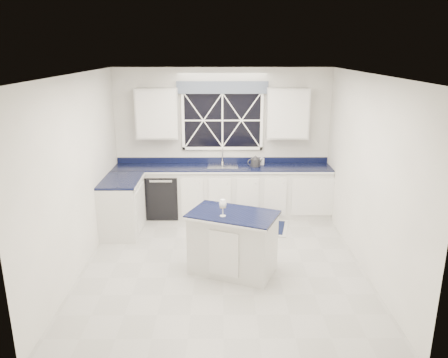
{
  "coord_description": "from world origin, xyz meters",
  "views": [
    {
      "loc": [
        -0.02,
        -5.79,
        3.03
      ],
      "look_at": [
        0.02,
        0.4,
        1.16
      ],
      "focal_mm": 35.0,
      "sensor_mm": 36.0,
      "label": 1
    }
  ],
  "objects_px": {
    "faucet": "(222,156)",
    "island": "(233,242)",
    "kettle": "(255,161)",
    "soap_bottle": "(262,160)",
    "wine_glass": "(223,205)",
    "dishwasher": "(164,194)"
  },
  "relations": [
    {
      "from": "faucet",
      "to": "soap_bottle",
      "type": "xyz_separation_m",
      "value": [
        0.73,
        -0.07,
        -0.07
      ]
    },
    {
      "from": "island",
      "to": "kettle",
      "type": "bearing_deg",
      "value": 100.58
    },
    {
      "from": "island",
      "to": "soap_bottle",
      "type": "relative_size",
      "value": 7.49
    },
    {
      "from": "island",
      "to": "soap_bottle",
      "type": "distance_m",
      "value": 2.47
    },
    {
      "from": "dishwasher",
      "to": "faucet",
      "type": "distance_m",
      "value": 1.31
    },
    {
      "from": "soap_bottle",
      "to": "island",
      "type": "bearing_deg",
      "value": -104.46
    },
    {
      "from": "faucet",
      "to": "island",
      "type": "distance_m",
      "value": 2.49
    },
    {
      "from": "faucet",
      "to": "island",
      "type": "relative_size",
      "value": 0.22
    },
    {
      "from": "wine_glass",
      "to": "kettle",
      "type": "bearing_deg",
      "value": 75.33
    },
    {
      "from": "dishwasher",
      "to": "island",
      "type": "xyz_separation_m",
      "value": [
        1.24,
        -2.2,
        0.03
      ]
    },
    {
      "from": "wine_glass",
      "to": "soap_bottle",
      "type": "relative_size",
      "value": 1.29
    },
    {
      "from": "island",
      "to": "soap_bottle",
      "type": "xyz_separation_m",
      "value": [
        0.6,
        2.32,
        0.59
      ]
    },
    {
      "from": "faucet",
      "to": "soap_bottle",
      "type": "height_order",
      "value": "faucet"
    },
    {
      "from": "island",
      "to": "wine_glass",
      "type": "height_order",
      "value": "wine_glass"
    },
    {
      "from": "dishwasher",
      "to": "faucet",
      "type": "bearing_deg",
      "value": 10.02
    },
    {
      "from": "island",
      "to": "kettle",
      "type": "relative_size",
      "value": 4.71
    },
    {
      "from": "faucet",
      "to": "kettle",
      "type": "bearing_deg",
      "value": -17.26
    },
    {
      "from": "faucet",
      "to": "kettle",
      "type": "relative_size",
      "value": 1.05
    },
    {
      "from": "dishwasher",
      "to": "soap_bottle",
      "type": "distance_m",
      "value": 1.94
    },
    {
      "from": "faucet",
      "to": "soap_bottle",
      "type": "bearing_deg",
      "value": -5.67
    },
    {
      "from": "faucet",
      "to": "island",
      "type": "xyz_separation_m",
      "value": [
        0.14,
        -2.39,
        -0.66
      ]
    },
    {
      "from": "dishwasher",
      "to": "soap_bottle",
      "type": "bearing_deg",
      "value": 3.79
    }
  ]
}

